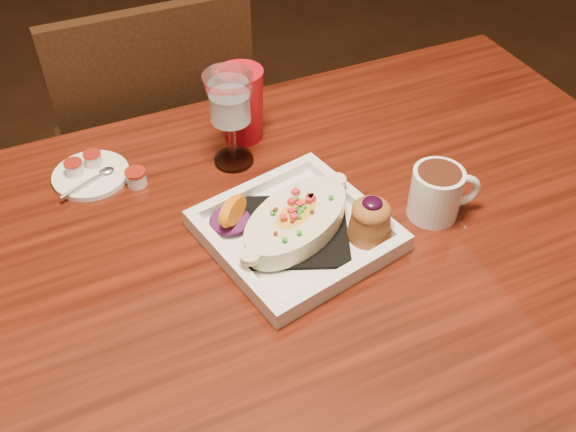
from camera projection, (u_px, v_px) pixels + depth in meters
name	position (u px, v px, depth m)	size (l,w,h in m)	color
table	(255.00, 309.00, 1.01)	(1.50, 0.90, 0.75)	maroon
chair_far	(158.00, 157.00, 1.53)	(0.42, 0.42, 0.93)	black
plate	(303.00, 225.00, 0.97)	(0.30, 0.30, 0.08)	white
coffee_mug	(438.00, 191.00, 1.00)	(0.11, 0.08, 0.09)	white
goblet	(230.00, 104.00, 1.04)	(0.08, 0.08, 0.17)	silver
saucer	(89.00, 173.00, 1.09)	(0.13, 0.13, 0.09)	white
creamer_loose	(136.00, 178.00, 1.07)	(0.04, 0.04, 0.03)	silver
red_tumbler	(242.00, 105.00, 1.13)	(0.08, 0.08, 0.14)	red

